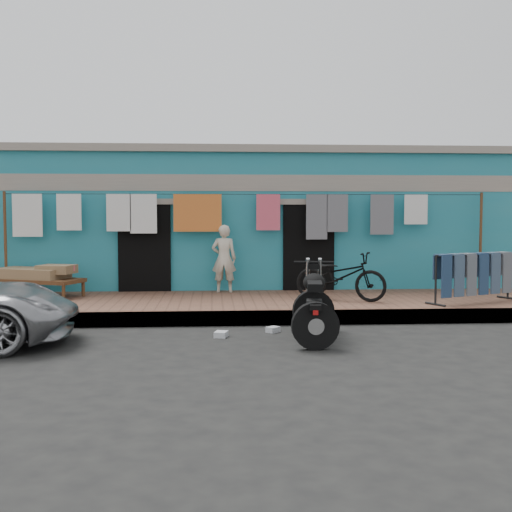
{
  "coord_description": "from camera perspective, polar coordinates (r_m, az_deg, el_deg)",
  "views": [
    {
      "loc": [
        -0.75,
        -9.18,
        1.87
      ],
      "look_at": [
        0.0,
        2.0,
        1.15
      ],
      "focal_mm": 45.0,
      "sensor_mm": 36.0,
      "label": 1
    }
  ],
  "objects": [
    {
      "name": "ground",
      "position": [
        9.4,
        0.82,
        -7.8
      ],
      "size": [
        80.0,
        80.0,
        0.0
      ],
      "primitive_type": "plane",
      "color": "black",
      "rests_on": "ground"
    },
    {
      "name": "jeans_rack",
      "position": [
        12.57,
        18.75,
        -1.76
      ],
      "size": [
        2.26,
        1.87,
        0.94
      ],
      "primitive_type": null,
      "rotation": [
        0.0,
        0.0,
        0.43
      ],
      "color": "black",
      "rests_on": "sidewalk"
    },
    {
      "name": "clothesline",
      "position": [
        13.43,
        -2.98,
        3.45
      ],
      "size": [
        10.06,
        0.06,
        2.1
      ],
      "color": "brown",
      "rests_on": "sidewalk"
    },
    {
      "name": "curb",
      "position": [
        10.9,
        0.16,
        -5.54
      ],
      "size": [
        28.0,
        0.1,
        0.25
      ],
      "primitive_type": "cube",
      "color": "gray",
      "rests_on": "ground"
    },
    {
      "name": "litter_b",
      "position": [
        10.53,
        3.99,
        -6.36
      ],
      "size": [
        0.16,
        0.18,
        0.07
      ],
      "primitive_type": "cube",
      "rotation": [
        0.0,
        0.0,
        1.14
      ],
      "color": "silver",
      "rests_on": "ground"
    },
    {
      "name": "charpoy",
      "position": [
        13.45,
        -18.7,
        -2.14
      ],
      "size": [
        2.41,
        2.14,
        0.61
      ],
      "primitive_type": null,
      "rotation": [
        0.0,
        0.0,
        -0.4
      ],
      "color": "brown",
      "rests_on": "sidewalk"
    },
    {
      "name": "building",
      "position": [
        16.19,
        -1.18,
        3.03
      ],
      "size": [
        12.2,
        5.2,
        3.36
      ],
      "color": "teal",
      "rests_on": "ground"
    },
    {
      "name": "seated_person",
      "position": [
        13.41,
        -2.87,
        -0.23
      ],
      "size": [
        0.54,
        0.38,
        1.42
      ],
      "primitive_type": "imported",
      "rotation": [
        0.0,
        0.0,
        3.06
      ],
      "color": "beige",
      "rests_on": "sidewalk"
    },
    {
      "name": "litter_a",
      "position": [
        10.29,
        1.51,
        -6.55
      ],
      "size": [
        0.25,
        0.25,
        0.09
      ],
      "primitive_type": "cube",
      "rotation": [
        0.0,
        0.0,
        0.75
      ],
      "color": "silver",
      "rests_on": "ground"
    },
    {
      "name": "motorcycle",
      "position": [
        9.63,
        5.21,
        -4.08
      ],
      "size": [
        1.11,
        1.94,
        1.15
      ],
      "primitive_type": null,
      "rotation": [
        0.0,
        0.0,
        -0.14
      ],
      "color": "black",
      "rests_on": "ground"
    },
    {
      "name": "sidewalk",
      "position": [
        12.33,
        -0.31,
        -4.46
      ],
      "size": [
        28.0,
        3.0,
        0.25
      ],
      "primitive_type": "cube",
      "color": "brown",
      "rests_on": "ground"
    },
    {
      "name": "litter_c",
      "position": [
        9.89,
        -3.13,
        -6.97
      ],
      "size": [
        0.23,
        0.26,
        0.09
      ],
      "primitive_type": "cube",
      "rotation": [
        0.0,
        0.0,
        1.32
      ],
      "color": "silver",
      "rests_on": "ground"
    },
    {
      "name": "bicycle",
      "position": [
        12.23,
        7.54,
        -1.3
      ],
      "size": [
        1.83,
        1.35,
        1.13
      ],
      "primitive_type": "imported",
      "rotation": [
        0.0,
        0.0,
        1.09
      ],
      "color": "black",
      "rests_on": "sidewalk"
    }
  ]
}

